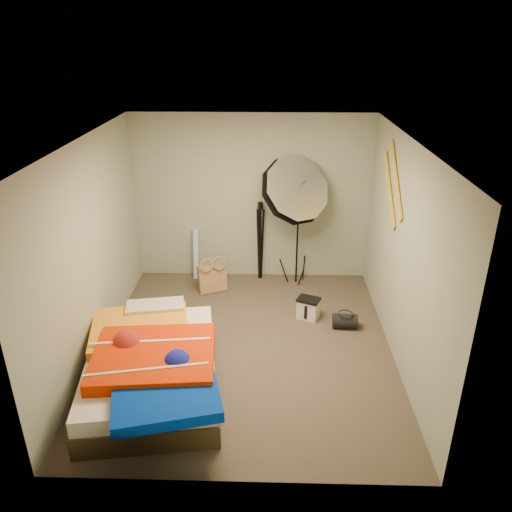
{
  "coord_description": "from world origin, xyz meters",
  "views": [
    {
      "loc": [
        0.26,
        -5.09,
        3.52
      ],
      "look_at": [
        0.1,
        0.6,
        0.95
      ],
      "focal_mm": 35.0,
      "sensor_mm": 36.0,
      "label": 1
    }
  ],
  "objects_px": {
    "camera_case": "(308,309)",
    "camera_tripod": "(260,236)",
    "duffel_bag": "(345,321)",
    "bed": "(152,366)",
    "tote_bag": "(212,278)",
    "photo_umbrella": "(293,191)",
    "wrapping_roll": "(196,254)"
  },
  "relations": [
    {
      "from": "camera_case",
      "to": "camera_tripod",
      "type": "bearing_deg",
      "value": 143.14
    },
    {
      "from": "tote_bag",
      "to": "photo_umbrella",
      "type": "xyz_separation_m",
      "value": [
        1.15,
        0.14,
        1.29
      ]
    },
    {
      "from": "tote_bag",
      "to": "bed",
      "type": "height_order",
      "value": "bed"
    },
    {
      "from": "camera_case",
      "to": "bed",
      "type": "relative_size",
      "value": 0.12
    },
    {
      "from": "camera_case",
      "to": "camera_tripod",
      "type": "height_order",
      "value": "camera_tripod"
    },
    {
      "from": "wrapping_roll",
      "to": "camera_case",
      "type": "distance_m",
      "value": 2.06
    },
    {
      "from": "wrapping_roll",
      "to": "photo_umbrella",
      "type": "height_order",
      "value": "photo_umbrella"
    },
    {
      "from": "wrapping_roll",
      "to": "duffel_bag",
      "type": "xyz_separation_m",
      "value": [
        2.12,
        -1.41,
        -0.29
      ]
    },
    {
      "from": "camera_case",
      "to": "bed",
      "type": "distance_m",
      "value": 2.31
    },
    {
      "from": "bed",
      "to": "photo_umbrella",
      "type": "distance_m",
      "value": 3.07
    },
    {
      "from": "tote_bag",
      "to": "duffel_bag",
      "type": "relative_size",
      "value": 1.3
    },
    {
      "from": "camera_tripod",
      "to": "camera_case",
      "type": "bearing_deg",
      "value": -60.37
    },
    {
      "from": "camera_case",
      "to": "camera_tripod",
      "type": "distance_m",
      "value": 1.47
    },
    {
      "from": "camera_case",
      "to": "photo_umbrella",
      "type": "relative_size",
      "value": 0.13
    },
    {
      "from": "camera_tripod",
      "to": "photo_umbrella",
      "type": "bearing_deg",
      "value": -33.55
    },
    {
      "from": "wrapping_roll",
      "to": "camera_case",
      "type": "bearing_deg",
      "value": -35.44
    },
    {
      "from": "photo_umbrella",
      "to": "tote_bag",
      "type": "bearing_deg",
      "value": -173.02
    },
    {
      "from": "wrapping_roll",
      "to": "camera_tripod",
      "type": "relative_size",
      "value": 0.62
    },
    {
      "from": "photo_umbrella",
      "to": "camera_case",
      "type": "bearing_deg",
      "value": -76.47
    },
    {
      "from": "wrapping_roll",
      "to": "photo_umbrella",
      "type": "distance_m",
      "value": 1.86
    },
    {
      "from": "wrapping_roll",
      "to": "camera_tripod",
      "type": "distance_m",
      "value": 1.05
    },
    {
      "from": "wrapping_roll",
      "to": "bed",
      "type": "height_order",
      "value": "wrapping_roll"
    },
    {
      "from": "duffel_bag",
      "to": "bed",
      "type": "distance_m",
      "value": 2.56
    },
    {
      "from": "wrapping_roll",
      "to": "camera_case",
      "type": "relative_size",
      "value": 2.88
    },
    {
      "from": "wrapping_roll",
      "to": "camera_tripod",
      "type": "bearing_deg",
      "value": -0.49
    },
    {
      "from": "photo_umbrella",
      "to": "camera_tripod",
      "type": "relative_size",
      "value": 1.69
    },
    {
      "from": "photo_umbrella",
      "to": "bed",
      "type": "bearing_deg",
      "value": -123.18
    },
    {
      "from": "tote_bag",
      "to": "bed",
      "type": "distance_m",
      "value": 2.26
    },
    {
      "from": "wrapping_roll",
      "to": "camera_tripod",
      "type": "xyz_separation_m",
      "value": [
        0.99,
        -0.01,
        0.32
      ]
    },
    {
      "from": "bed",
      "to": "camera_tripod",
      "type": "height_order",
      "value": "camera_tripod"
    },
    {
      "from": "tote_bag",
      "to": "camera_tripod",
      "type": "height_order",
      "value": "camera_tripod"
    },
    {
      "from": "wrapping_roll",
      "to": "camera_tripod",
      "type": "height_order",
      "value": "camera_tripod"
    }
  ]
}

